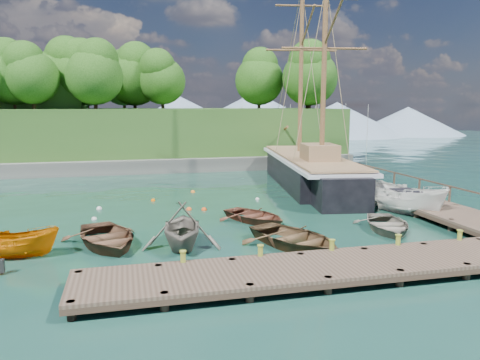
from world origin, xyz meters
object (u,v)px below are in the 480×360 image
object	(u,v)px
rowboat_2	(295,247)
rowboat_1	(182,247)
rowboat_3	(387,231)
rowboat_4	(255,221)
schooner	(309,173)
cabin_boat_white	(404,214)
motorboat_orange	(16,258)
rowboat_0	(107,245)

from	to	relation	value
rowboat_2	rowboat_1	bearing A→B (deg)	143.17
rowboat_3	rowboat_4	size ratio (longest dim) A/B	1.03
rowboat_1	rowboat_3	bearing A→B (deg)	10.60
schooner	rowboat_4	bearing A→B (deg)	-117.38
rowboat_4	cabin_boat_white	xyz separation A→B (m)	(9.06, -0.46, 0.00)
rowboat_1	motorboat_orange	size ratio (longest dim) A/B	1.14
rowboat_2	schooner	distance (m)	16.57
rowboat_1	rowboat_0	bearing A→B (deg)	170.98
rowboat_0	rowboat_4	world-z (taller)	rowboat_0
rowboat_3	cabin_boat_white	bearing A→B (deg)	62.39
rowboat_3	cabin_boat_white	size ratio (longest dim) A/B	0.77
schooner	rowboat_2	bearing A→B (deg)	-105.78
rowboat_2	rowboat_4	size ratio (longest dim) A/B	1.24
rowboat_2	rowboat_3	bearing A→B (deg)	-8.48
rowboat_0	schooner	bearing A→B (deg)	25.03
rowboat_3	rowboat_0	bearing A→B (deg)	-166.30
rowboat_0	motorboat_orange	world-z (taller)	motorboat_orange
motorboat_orange	cabin_boat_white	xyz separation A→B (m)	(20.60, 3.17, 0.00)
rowboat_4	rowboat_2	bearing A→B (deg)	-114.19
motorboat_orange	rowboat_1	bearing A→B (deg)	-85.76
rowboat_4	schooner	size ratio (longest dim) A/B	0.16
rowboat_1	schooner	xyz separation A→B (m)	(11.83, 13.86, 1.04)
cabin_boat_white	schooner	bearing A→B (deg)	78.17
rowboat_2	motorboat_orange	distance (m)	12.09
rowboat_0	rowboat_1	world-z (taller)	rowboat_1
cabin_boat_white	rowboat_1	bearing A→B (deg)	172.54
rowboat_3	schooner	bearing A→B (deg)	101.71
rowboat_2	motorboat_orange	bearing A→B (deg)	150.17
motorboat_orange	cabin_boat_white	world-z (taller)	cabin_boat_white
cabin_boat_white	rowboat_3	bearing A→B (deg)	-155.84
rowboat_1	rowboat_2	bearing A→B (deg)	-4.42
rowboat_3	motorboat_orange	distance (m)	17.60
rowboat_0	cabin_boat_white	distance (m)	17.07
cabin_boat_white	rowboat_0	bearing A→B (deg)	166.31
rowboat_4	schooner	world-z (taller)	schooner
rowboat_4	rowboat_3	bearing A→B (deg)	-59.73
rowboat_4	rowboat_0	bearing A→B (deg)	169.33
rowboat_0	motorboat_orange	distance (m)	3.80
cabin_boat_white	schooner	distance (m)	10.72
rowboat_2	cabin_boat_white	bearing A→B (deg)	4.44
rowboat_3	motorboat_orange	size ratio (longest dim) A/B	1.15
motorboat_orange	rowboat_0	bearing A→B (deg)	-70.33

